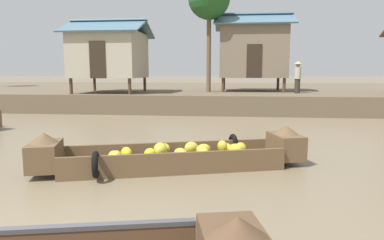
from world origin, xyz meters
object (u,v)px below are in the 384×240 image
Objects in this scene: banana_boat at (174,155)px; vendor_person at (298,75)px; stilt_house_left at (110,54)px; stilt_house_mid_left at (253,50)px.

banana_boat is 12.46m from vendor_person.
stilt_house_left is (-5.28, 11.09, 2.72)m from banana_boat.
stilt_house_left reaches higher than vendor_person.
stilt_house_mid_left reaches higher than vendor_person.
vendor_person reaches higher than banana_boat.
stilt_house_left is 2.49× the size of vendor_person.
stilt_house_left reaches higher than banana_boat.
vendor_person is at bearing -41.10° from stilt_house_mid_left.
stilt_house_left is 0.93× the size of stilt_house_mid_left.
stilt_house_mid_left is at bearing 16.54° from stilt_house_left.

